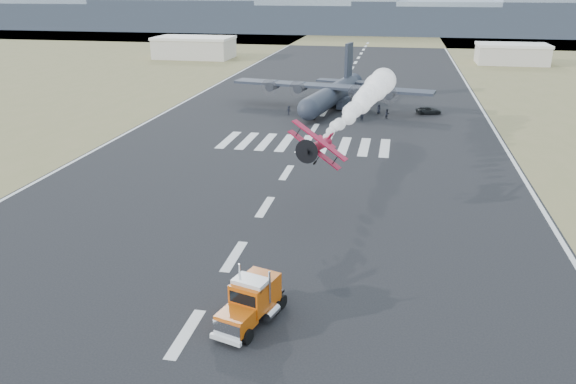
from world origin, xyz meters
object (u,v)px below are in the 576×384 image
(support_vehicle, at_px, (429,110))
(crew_h, at_px, (348,113))
(crew_b, at_px, (387,114))
(aerobatic_biplane, at_px, (317,146))
(crew_e, at_px, (379,109))
(crew_a, at_px, (362,116))
(crew_g, at_px, (300,109))
(crew_f, at_px, (305,114))
(transport_aircraft, at_px, (333,93))
(crew_d, at_px, (313,112))
(crew_c, at_px, (289,110))
(hangar_right, at_px, (512,54))
(hangar_left, at_px, (194,47))
(semi_truck, at_px, (252,300))

(support_vehicle, height_order, crew_h, crew_h)
(crew_h, bearing_deg, crew_b, -102.72)
(aerobatic_biplane, xyz_separation_m, crew_e, (4.40, 50.15, -6.51))
(crew_a, xyz_separation_m, crew_g, (-11.70, 3.75, -0.08))
(support_vehicle, relative_size, crew_g, 2.77)
(crew_f, height_order, crew_g, crew_g)
(crew_a, bearing_deg, crew_f, 22.10)
(transport_aircraft, relative_size, crew_g, 23.26)
(crew_d, relative_size, crew_e, 1.04)
(aerobatic_biplane, bearing_deg, crew_c, 111.92)
(crew_c, bearing_deg, crew_g, -138.20)
(hangar_right, relative_size, aerobatic_biplane, 3.34)
(hangar_left, bearing_deg, crew_d, -56.67)
(crew_e, bearing_deg, crew_a, 39.39)
(hangar_left, distance_m, crew_c, 88.44)
(support_vehicle, distance_m, crew_h, 15.75)
(crew_d, xyz_separation_m, crew_e, (11.53, 5.42, -0.03))
(crew_h, bearing_deg, support_vehicle, -83.09)
(crew_h, bearing_deg, crew_f, 85.93)
(aerobatic_biplane, bearing_deg, support_vehicle, 82.63)
(transport_aircraft, height_order, crew_a, transport_aircraft)
(semi_truck, bearing_deg, crew_e, 101.37)
(support_vehicle, bearing_deg, crew_e, 84.72)
(hangar_right, height_order, crew_a, hangar_right)
(support_vehicle, distance_m, crew_d, 21.75)
(support_vehicle, relative_size, crew_c, 2.97)
(aerobatic_biplane, height_order, crew_a, aerobatic_biplane)
(semi_truck, height_order, crew_h, semi_truck)
(hangar_left, height_order, aerobatic_biplane, aerobatic_biplane)
(crew_a, xyz_separation_m, crew_f, (-10.24, 0.15, -0.13))
(crew_a, relative_size, crew_f, 1.17)
(crew_f, distance_m, crew_g, 3.89)
(semi_truck, distance_m, crew_h, 66.18)
(crew_d, distance_m, crew_f, 1.82)
(hangar_left, relative_size, crew_g, 14.60)
(crew_b, bearing_deg, crew_g, 140.05)
(transport_aircraft, bearing_deg, aerobatic_biplane, -74.96)
(semi_truck, bearing_deg, aerobatic_biplane, 101.95)
(semi_truck, relative_size, crew_c, 4.99)
(hangar_right, bearing_deg, crew_f, -120.45)
(hangar_right, xyz_separation_m, crew_g, (-50.29, -79.45, -2.17))
(aerobatic_biplane, distance_m, crew_a, 43.87)
(hangar_right, height_order, crew_g, hangar_right)
(crew_b, distance_m, crew_f, 14.73)
(support_vehicle, bearing_deg, crew_h, 100.15)
(crew_a, distance_m, crew_d, 8.99)
(semi_truck, height_order, crew_c, semi_truck)
(crew_c, xyz_separation_m, crew_h, (11.01, -0.75, 0.09))
(hangar_right, bearing_deg, crew_b, -112.94)
(hangar_right, xyz_separation_m, crew_f, (-48.82, -83.05, -2.22))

